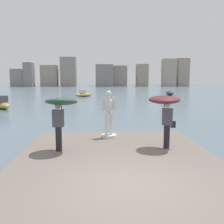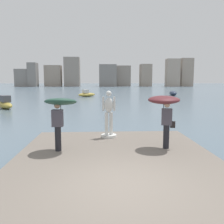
{
  "view_description": "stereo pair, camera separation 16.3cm",
  "coord_description": "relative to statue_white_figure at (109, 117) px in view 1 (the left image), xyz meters",
  "views": [
    {
      "loc": [
        -0.69,
        -5.67,
        2.9
      ],
      "look_at": [
        0.0,
        4.66,
        1.55
      ],
      "focal_mm": 38.96,
      "sensor_mm": 36.0,
      "label": 1
    },
    {
      "loc": [
        -0.52,
        -5.68,
        2.9
      ],
      "look_at": [
        0.0,
        4.66,
        1.55
      ],
      "focal_mm": 38.96,
      "sensor_mm": 36.0,
      "label": 2
    }
  ],
  "objects": [
    {
      "name": "ground_plane",
      "position": [
        0.13,
        35.14,
        -1.29
      ],
      "size": [
        400.0,
        400.0,
        0.0
      ],
      "primitive_type": "plane",
      "color": "slate"
    },
    {
      "name": "pier",
      "position": [
        0.13,
        -3.35,
        -1.09
      ],
      "size": [
        6.7,
        9.02,
        0.4
      ],
      "primitive_type": "cube",
      "color": "#70665B",
      "rests_on": "ground"
    },
    {
      "name": "boat_leftward",
      "position": [
        13.81,
        35.89,
        -0.85
      ],
      "size": [
        1.62,
        3.33,
        0.89
      ],
      "color": "#2D384C",
      "rests_on": "ground"
    },
    {
      "name": "boat_rightward",
      "position": [
        -10.23,
        15.06,
        -0.79
      ],
      "size": [
        3.06,
        3.7,
        1.37
      ],
      "color": "#B2993D",
      "rests_on": "ground"
    },
    {
      "name": "onlooker_right",
      "position": [
        1.97,
        -1.84,
        0.7
      ],
      "size": [
        1.4,
        1.41,
        1.97
      ],
      "color": "black",
      "rests_on": "pier"
    },
    {
      "name": "boat_mid",
      "position": [
        -2.75,
        33.29,
        -0.85
      ],
      "size": [
        3.57,
        3.0,
        1.27
      ],
      "color": "#B2993D",
      "rests_on": "ground"
    },
    {
      "name": "distant_skyline",
      "position": [
        3.43,
        108.55,
        4.43
      ],
      "size": [
        84.3,
        12.5,
        13.86
      ],
      "color": "gray",
      "rests_on": "ground"
    },
    {
      "name": "onlooker_left",
      "position": [
        -1.8,
        -1.98,
        0.65
      ],
      "size": [
        1.18,
        1.2,
        1.96
      ],
      "color": "black",
      "rests_on": "pier"
    },
    {
      "name": "statue_white_figure",
      "position": [
        0.0,
        0.0,
        0.0
      ],
      "size": [
        0.67,
        0.67,
        2.05
      ],
      "color": "silver",
      "rests_on": "pier"
    }
  ]
}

